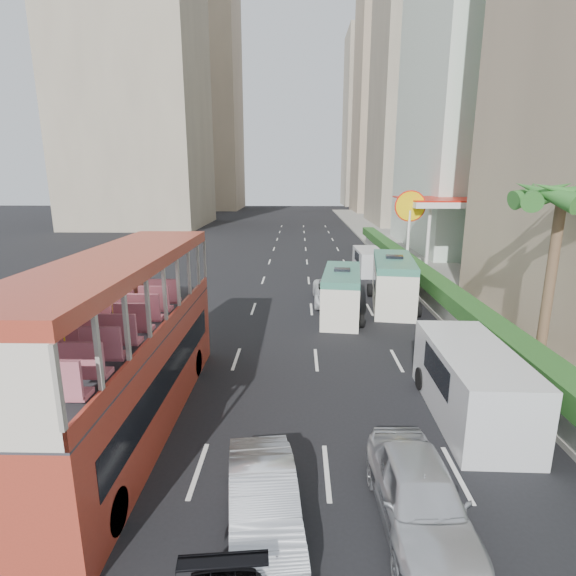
{
  "coord_description": "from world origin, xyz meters",
  "views": [
    {
      "loc": [
        -1.13,
        -11.69,
        7.12
      ],
      "look_at": [
        -1.5,
        4.0,
        3.2
      ],
      "focal_mm": 28.0,
      "sensor_mm": 36.0,
      "label": 1
    }
  ],
  "objects_px": {
    "minibus_near": "(341,294)",
    "panel_van_far": "(368,261)",
    "van_asset": "(332,303)",
    "palm_tree": "(550,285)",
    "minibus_far": "(393,282)",
    "double_decker_bus": "(124,345)",
    "car_silver_lane_b": "(417,525)",
    "shell_station": "(443,235)",
    "panel_van_near": "(471,383)",
    "car_silver_lane_a": "(264,528)"
  },
  "relations": [
    {
      "from": "minibus_near",
      "to": "panel_van_far",
      "type": "distance_m",
      "value": 11.22
    },
    {
      "from": "van_asset",
      "to": "minibus_near",
      "type": "distance_m",
      "value": 2.71
    },
    {
      "from": "palm_tree",
      "to": "minibus_far",
      "type": "bearing_deg",
      "value": 112.53
    },
    {
      "from": "minibus_far",
      "to": "van_asset",
      "type": "bearing_deg",
      "value": 179.71
    },
    {
      "from": "double_decker_bus",
      "to": "car_silver_lane_b",
      "type": "xyz_separation_m",
      "value": [
        7.4,
        -3.69,
        -2.53
      ]
    },
    {
      "from": "minibus_near",
      "to": "shell_station",
      "type": "relative_size",
      "value": 0.68
    },
    {
      "from": "double_decker_bus",
      "to": "car_silver_lane_b",
      "type": "bearing_deg",
      "value": -26.49
    },
    {
      "from": "car_silver_lane_b",
      "to": "panel_van_near",
      "type": "distance_m",
      "value": 5.35
    },
    {
      "from": "car_silver_lane_b",
      "to": "van_asset",
      "type": "bearing_deg",
      "value": 90.49
    },
    {
      "from": "shell_station",
      "to": "van_asset",
      "type": "bearing_deg",
      "value": -133.22
    },
    {
      "from": "car_silver_lane_a",
      "to": "van_asset",
      "type": "distance_m",
      "value": 17.32
    },
    {
      "from": "palm_tree",
      "to": "car_silver_lane_b",
      "type": "bearing_deg",
      "value": -129.79
    },
    {
      "from": "van_asset",
      "to": "panel_van_near",
      "type": "height_order",
      "value": "panel_van_near"
    },
    {
      "from": "minibus_near",
      "to": "palm_tree",
      "type": "height_order",
      "value": "palm_tree"
    },
    {
      "from": "car_silver_lane_b",
      "to": "panel_van_far",
      "type": "bearing_deg",
      "value": 82.44
    },
    {
      "from": "car_silver_lane_a",
      "to": "palm_tree",
      "type": "relative_size",
      "value": 0.62
    },
    {
      "from": "car_silver_lane_a",
      "to": "panel_van_far",
      "type": "bearing_deg",
      "value": 68.57
    },
    {
      "from": "minibus_near",
      "to": "shell_station",
      "type": "height_order",
      "value": "shell_station"
    },
    {
      "from": "minibus_far",
      "to": "panel_van_far",
      "type": "height_order",
      "value": "minibus_far"
    },
    {
      "from": "minibus_near",
      "to": "van_asset",
      "type": "bearing_deg",
      "value": 103.25
    },
    {
      "from": "car_silver_lane_a",
      "to": "car_silver_lane_b",
      "type": "xyz_separation_m",
      "value": [
        3.22,
        0.17,
        0.0
      ]
    },
    {
      "from": "car_silver_lane_a",
      "to": "car_silver_lane_b",
      "type": "height_order",
      "value": "car_silver_lane_b"
    },
    {
      "from": "double_decker_bus",
      "to": "minibus_far",
      "type": "relative_size",
      "value": 1.79
    },
    {
      "from": "car_silver_lane_a",
      "to": "minibus_near",
      "type": "bearing_deg",
      "value": 70.46
    },
    {
      "from": "car_silver_lane_a",
      "to": "van_asset",
      "type": "xyz_separation_m",
      "value": [
        2.67,
        17.12,
        0.0
      ]
    },
    {
      "from": "double_decker_bus",
      "to": "shell_station",
      "type": "height_order",
      "value": "shell_station"
    },
    {
      "from": "car_silver_lane_b",
      "to": "panel_van_near",
      "type": "bearing_deg",
      "value": 57.75
    },
    {
      "from": "car_silver_lane_b",
      "to": "minibus_near",
      "type": "height_order",
      "value": "minibus_near"
    },
    {
      "from": "van_asset",
      "to": "palm_tree",
      "type": "xyz_separation_m",
      "value": [
        6.95,
        -9.26,
        3.38
      ]
    },
    {
      "from": "palm_tree",
      "to": "shell_station",
      "type": "bearing_deg",
      "value": 83.4
    },
    {
      "from": "palm_tree",
      "to": "panel_van_near",
      "type": "bearing_deg",
      "value": -139.33
    },
    {
      "from": "panel_van_near",
      "to": "palm_tree",
      "type": "bearing_deg",
      "value": 41.82
    },
    {
      "from": "car_silver_lane_a",
      "to": "minibus_far",
      "type": "height_order",
      "value": "minibus_far"
    },
    {
      "from": "double_decker_bus",
      "to": "van_asset",
      "type": "relative_size",
      "value": 2.35
    },
    {
      "from": "shell_station",
      "to": "minibus_near",
      "type": "bearing_deg",
      "value": -126.17
    },
    {
      "from": "van_asset",
      "to": "minibus_far",
      "type": "bearing_deg",
      "value": -8.03
    },
    {
      "from": "car_silver_lane_b",
      "to": "palm_tree",
      "type": "relative_size",
      "value": 0.67
    },
    {
      "from": "car_silver_lane_b",
      "to": "minibus_near",
      "type": "relative_size",
      "value": 0.79
    },
    {
      "from": "car_silver_lane_a",
      "to": "panel_van_near",
      "type": "xyz_separation_m",
      "value": [
        5.91,
        4.67,
        1.08
      ]
    },
    {
      "from": "van_asset",
      "to": "palm_tree",
      "type": "distance_m",
      "value": 12.06
    },
    {
      "from": "palm_tree",
      "to": "shell_station",
      "type": "height_order",
      "value": "palm_tree"
    },
    {
      "from": "panel_van_near",
      "to": "palm_tree",
      "type": "xyz_separation_m",
      "value": [
        3.71,
        3.19,
        2.3
      ]
    },
    {
      "from": "panel_van_near",
      "to": "shell_station",
      "type": "relative_size",
      "value": 0.68
    },
    {
      "from": "panel_van_far",
      "to": "palm_tree",
      "type": "xyz_separation_m",
      "value": [
        3.65,
        -17.64,
        2.49
      ]
    },
    {
      "from": "car_silver_lane_a",
      "to": "shell_station",
      "type": "bearing_deg",
      "value": 57.99
    },
    {
      "from": "car_silver_lane_a",
      "to": "minibus_far",
      "type": "xyz_separation_m",
      "value": [
        5.98,
        16.65,
        1.36
      ]
    },
    {
      "from": "car_silver_lane_a",
      "to": "panel_van_near",
      "type": "distance_m",
      "value": 7.61
    },
    {
      "from": "minibus_near",
      "to": "minibus_far",
      "type": "distance_m",
      "value": 3.62
    },
    {
      "from": "minibus_near",
      "to": "shell_station",
      "type": "bearing_deg",
      "value": 60.89
    },
    {
      "from": "double_decker_bus",
      "to": "van_asset",
      "type": "height_order",
      "value": "double_decker_bus"
    }
  ]
}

